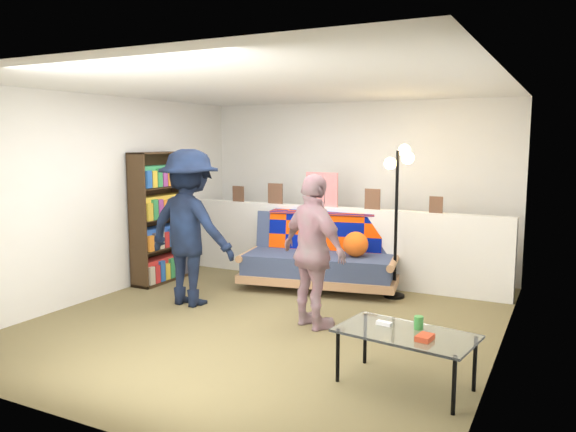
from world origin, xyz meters
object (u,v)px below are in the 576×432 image
object	(u,v)px
floor_lamp	(399,190)
person_right	(314,252)
bookshelf	(159,222)
coffee_table	(406,336)
person_left	(190,228)
futon_sofa	(322,258)

from	to	relation	value
floor_lamp	person_right	bearing A→B (deg)	-106.40
bookshelf	coffee_table	bearing A→B (deg)	-24.22
floor_lamp	person_left	size ratio (longest dim) A/B	1.03
coffee_table	floor_lamp	distance (m)	2.67
floor_lamp	person_left	distance (m)	2.47
futon_sofa	bookshelf	distance (m)	2.20
futon_sofa	person_right	xyz separation A→B (m)	(0.54, -1.44, 0.38)
futon_sofa	floor_lamp	xyz separation A→B (m)	(0.97, 0.02, 0.90)
coffee_table	person_right	bearing A→B (deg)	142.03
coffee_table	floor_lamp	xyz separation A→B (m)	(-0.77, 2.40, 0.89)
coffee_table	person_left	world-z (taller)	person_left
person_left	person_right	bearing A→B (deg)	-179.68
bookshelf	floor_lamp	distance (m)	3.13
coffee_table	person_right	distance (m)	1.56
futon_sofa	bookshelf	size ratio (longest dim) A/B	1.21
bookshelf	floor_lamp	world-z (taller)	floor_lamp
coffee_table	bookshelf	bearing A→B (deg)	155.78
coffee_table	person_right	xyz separation A→B (m)	(-1.20, 0.93, 0.37)
bookshelf	coffee_table	xyz separation A→B (m)	(3.78, -1.70, -0.40)
floor_lamp	person_right	distance (m)	1.61
futon_sofa	person_right	bearing A→B (deg)	-69.66
coffee_table	person_left	size ratio (longest dim) A/B	0.62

